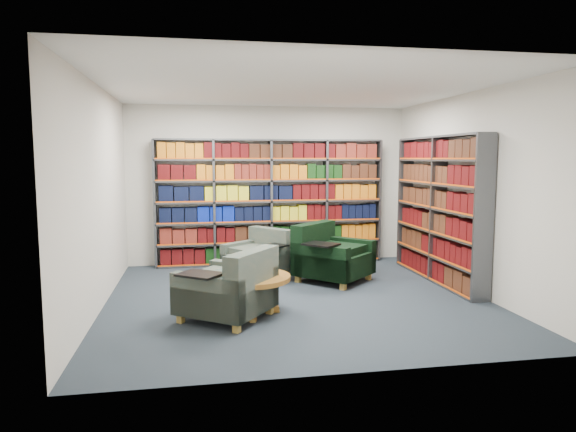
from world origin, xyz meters
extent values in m
cube|color=#1D252C|center=(0.00, 0.00, -0.01)|extent=(5.00, 5.00, 0.01)
cube|color=white|center=(0.00, 0.00, 2.80)|extent=(5.00, 5.00, 0.01)
cube|color=beige|center=(0.00, 2.50, 1.40)|extent=(5.00, 0.01, 2.80)
cube|color=beige|center=(0.00, -2.50, 1.40)|extent=(5.00, 0.01, 2.80)
cube|color=beige|center=(-2.50, 0.00, 1.40)|extent=(0.01, 5.00, 2.80)
cube|color=beige|center=(2.50, 0.00, 1.40)|extent=(0.01, 5.00, 2.80)
cube|color=#47494F|center=(0.00, 2.34, 1.10)|extent=(4.00, 0.28, 2.20)
cube|color=silver|center=(0.00, 2.47, 1.10)|extent=(4.00, 0.02, 2.20)
cube|color=#D84C0A|center=(0.00, 2.21, 1.10)|extent=(4.00, 0.01, 2.20)
cube|color=#3F0608|center=(0.00, 2.34, 0.18)|extent=(3.88, 0.21, 0.29)
cube|color=#601B12|center=(0.00, 2.34, 0.54)|extent=(3.88, 0.21, 0.29)
cube|color=black|center=(0.00, 2.34, 0.91)|extent=(3.88, 0.21, 0.29)
cube|color=black|center=(0.00, 2.34, 1.28)|extent=(3.88, 0.21, 0.29)
cube|color=#3F0608|center=(0.00, 2.34, 1.64)|extent=(3.88, 0.21, 0.29)
cube|color=#B25F0E|center=(0.00, 2.34, 2.01)|extent=(3.88, 0.21, 0.29)
cube|color=#47494F|center=(2.34, 0.60, 1.10)|extent=(0.28, 2.50, 2.20)
cube|color=silver|center=(2.47, 0.60, 1.10)|extent=(0.02, 2.50, 2.20)
cube|color=#D84C0A|center=(2.21, 0.60, 1.10)|extent=(0.02, 2.50, 2.20)
cube|color=#3F0608|center=(2.34, 0.60, 0.18)|extent=(0.21, 2.38, 0.29)
cube|color=#391C0F|center=(2.34, 0.60, 0.54)|extent=(0.21, 2.38, 0.29)
cube|color=#3F0608|center=(2.34, 0.60, 0.91)|extent=(0.21, 2.38, 0.29)
cube|color=#391C0F|center=(2.34, 0.60, 1.28)|extent=(0.21, 2.38, 0.29)
cube|color=#391C0F|center=(2.34, 0.60, 1.64)|extent=(0.21, 2.38, 0.29)
cube|color=#3F0608|center=(2.34, 0.60, 2.01)|extent=(0.21, 2.38, 0.29)
cube|color=#0A2831|center=(-0.37, 1.31, 0.24)|extent=(1.16, 1.16, 0.29)
cube|color=#0A2831|center=(-0.12, 1.52, 0.42)|extent=(0.66, 0.76, 0.66)
cube|color=#0A2831|center=(-0.59, 1.59, 0.31)|extent=(0.72, 0.62, 0.44)
cube|color=#0A2831|center=(-0.16, 1.04, 0.31)|extent=(0.72, 0.62, 0.44)
cube|color=black|center=(-0.16, 0.98, 0.55)|extent=(0.51, 0.50, 0.02)
cube|color=olive|center=(-0.85, 1.36, 0.05)|extent=(0.09, 0.09, 0.09)
cube|color=olive|center=(-0.43, 0.84, 0.05)|extent=(0.09, 0.09, 0.09)
cube|color=olive|center=(-0.32, 1.79, 0.05)|extent=(0.09, 0.09, 0.09)
cube|color=olive|center=(0.10, 1.26, 0.05)|extent=(0.09, 0.09, 0.09)
cube|color=black|center=(0.76, 0.85, 0.28)|extent=(1.36, 1.36, 0.34)
cube|color=black|center=(0.50, 1.11, 0.49)|extent=(0.84, 0.82, 0.77)
cube|color=black|center=(0.47, 0.56, 0.36)|extent=(0.77, 0.80, 0.51)
cube|color=black|center=(1.05, 1.13, 0.36)|extent=(0.77, 0.80, 0.51)
cube|color=black|center=(0.47, 0.49, 0.64)|extent=(0.59, 0.59, 0.03)
cube|color=olive|center=(0.75, 0.29, 0.05)|extent=(0.11, 0.11, 0.11)
cube|color=olive|center=(1.32, 0.83, 0.05)|extent=(0.11, 0.11, 0.11)
cube|color=olive|center=(0.20, 0.86, 0.05)|extent=(0.11, 0.11, 0.11)
cube|color=olive|center=(0.77, 1.40, 0.05)|extent=(0.11, 0.11, 0.11)
cube|color=#0A2831|center=(-0.98, -0.73, 0.27)|extent=(1.29, 1.29, 0.33)
cube|color=#0A2831|center=(-0.69, -0.94, 0.47)|extent=(0.71, 0.86, 0.74)
cube|color=#0A2831|center=(-0.75, -0.41, 0.35)|extent=(0.82, 0.66, 0.49)
cube|color=#0A2831|center=(-1.21, -1.04, 0.35)|extent=(0.82, 0.66, 0.49)
cube|color=black|center=(-1.28, -1.05, 0.61)|extent=(0.57, 0.55, 0.03)
cube|color=olive|center=(-1.06, -0.20, 0.05)|extent=(0.10, 0.10, 0.10)
cube|color=olive|center=(-1.51, -0.81, 0.05)|extent=(0.10, 0.10, 0.10)
cube|color=olive|center=(-0.45, -0.65, 0.05)|extent=(0.10, 0.10, 0.10)
cube|color=olive|center=(-0.90, -1.26, 0.05)|extent=(0.10, 0.10, 0.10)
cylinder|color=olive|center=(-0.69, -0.60, 0.45)|extent=(1.00, 1.00, 0.06)
cylinder|color=olive|center=(-0.69, -0.60, 0.22)|extent=(0.13, 0.13, 0.40)
cube|color=olive|center=(-0.69, -0.60, 0.04)|extent=(0.72, 0.09, 0.07)
cube|color=olive|center=(-0.69, -0.60, 0.04)|extent=(0.09, 0.72, 0.07)
cube|color=black|center=(-0.69, -0.60, 0.48)|extent=(0.11, 0.06, 0.01)
cube|color=white|center=(-0.69, -0.60, 0.60)|extent=(0.16, 0.01, 0.22)
cube|color=#145926|center=(-0.69, -0.59, 0.60)|extent=(0.17, 0.00, 0.24)
camera|label=1|loc=(-1.31, -6.66, 1.88)|focal=32.00mm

